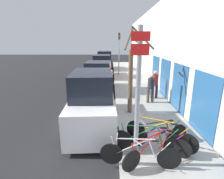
% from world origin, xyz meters
% --- Properties ---
extents(ground_plane, '(80.00, 80.00, 0.00)m').
position_xyz_m(ground_plane, '(0.00, 11.20, 0.00)').
color(ground_plane, black).
extents(sidewalk_curb, '(3.20, 32.00, 0.15)m').
position_xyz_m(sidewalk_curb, '(2.60, 14.00, 0.07)').
color(sidewalk_curb, '#9E9B93').
rests_on(sidewalk_curb, ground).
extents(building_facade, '(0.23, 32.00, 6.50)m').
position_xyz_m(building_facade, '(4.35, 13.89, 3.22)').
color(building_facade, silver).
rests_on(building_facade, ground).
extents(signpost, '(0.46, 0.15, 3.86)m').
position_xyz_m(signpost, '(1.46, 2.93, 2.18)').
color(signpost, gray).
rests_on(signpost, sidewalk_curb).
extents(bicycle_0, '(2.27, 0.48, 0.92)m').
position_xyz_m(bicycle_0, '(1.57, 2.83, 0.54)').
color(bicycle_0, black).
rests_on(bicycle_0, sidewalk_curb).
extents(bicycle_1, '(1.89, 1.28, 0.88)m').
position_xyz_m(bicycle_1, '(1.99, 3.09, 0.53)').
color(bicycle_1, black).
rests_on(bicycle_1, sidewalk_curb).
extents(bicycle_2, '(2.42, 0.56, 0.97)m').
position_xyz_m(bicycle_2, '(1.95, 3.50, 0.56)').
color(bicycle_2, black).
rests_on(bicycle_2, sidewalk_curb).
extents(bicycle_3, '(1.86, 1.22, 0.84)m').
position_xyz_m(bicycle_3, '(2.26, 3.66, 0.52)').
color(bicycle_3, black).
rests_on(bicycle_3, sidewalk_curb).
extents(bicycle_4, '(2.12, 1.32, 0.99)m').
position_xyz_m(bicycle_4, '(2.40, 3.86, 0.57)').
color(bicycle_4, black).
rests_on(bicycle_4, sidewalk_curb).
extents(bicycle_5, '(2.09, 0.64, 0.85)m').
position_xyz_m(bicycle_5, '(2.46, 4.05, 0.52)').
color(bicycle_5, black).
rests_on(bicycle_5, sidewalk_curb).
extents(parked_car_0, '(2.16, 4.73, 2.45)m').
position_xyz_m(parked_car_0, '(-0.04, 5.68, 1.10)').
color(parked_car_0, silver).
rests_on(parked_car_0, ground).
extents(parked_car_1, '(2.22, 4.23, 2.26)m').
position_xyz_m(parked_car_1, '(-0.19, 11.19, 1.02)').
color(parked_car_1, gray).
rests_on(parked_car_1, ground).
extents(parked_car_2, '(2.16, 4.46, 2.37)m').
position_xyz_m(parked_car_2, '(-0.23, 16.54, 1.07)').
color(parked_car_2, maroon).
rests_on(parked_car_2, ground).
extents(parked_car_3, '(2.15, 4.50, 2.49)m').
position_xyz_m(parked_car_3, '(-0.17, 21.73, 1.12)').
color(parked_car_3, black).
rests_on(parked_car_3, ground).
extents(pedestrian_near, '(0.44, 0.38, 1.70)m').
position_xyz_m(pedestrian_near, '(3.05, 8.39, 1.13)').
color(pedestrian_near, '#4C3D2D').
rests_on(pedestrian_near, sidewalk_curb).
extents(pedestrian_far, '(0.46, 0.39, 1.76)m').
position_xyz_m(pedestrian_far, '(3.47, 9.19, 1.17)').
color(pedestrian_far, '#1E2338').
rests_on(pedestrian_far, sidewalk_curb).
extents(street_tree, '(1.50, 1.21, 4.19)m').
position_xyz_m(street_tree, '(1.75, 6.90, 2.12)').
color(street_tree, brown).
rests_on(street_tree, sidewalk_curb).
extents(traffic_light, '(0.20, 0.30, 4.50)m').
position_xyz_m(traffic_light, '(1.53, 17.31, 3.03)').
color(traffic_light, gray).
rests_on(traffic_light, sidewalk_curb).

